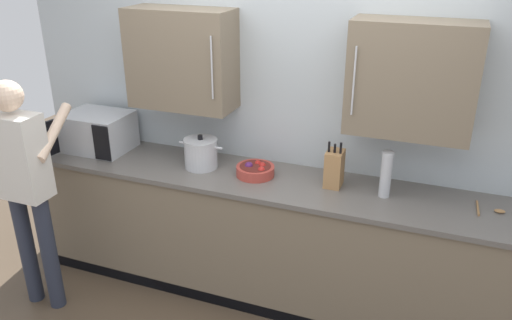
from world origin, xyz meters
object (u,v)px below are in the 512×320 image
object	(u,v)px
thermos_flask	(386,174)
stock_pot	(201,153)
wooden_spoon	(490,210)
person_figure	(24,179)
fruit_bowl	(255,170)
knife_block	(334,168)
microwave_oven	(95,132)

from	to	relation	value
thermos_flask	stock_pot	size ratio (longest dim) A/B	0.91
wooden_spoon	person_figure	distance (m)	3.00
thermos_flask	wooden_spoon	bearing A→B (deg)	2.69
fruit_bowl	thermos_flask	bearing A→B (deg)	0.11
wooden_spoon	person_figure	size ratio (longest dim) A/B	0.11
wooden_spoon	stock_pot	distance (m)	1.94
thermos_flask	knife_block	world-z (taller)	knife_block
stock_pot	knife_block	size ratio (longest dim) A/B	1.05
person_figure	wooden_spoon	bearing A→B (deg)	14.34
thermos_flask	person_figure	distance (m)	2.38
microwave_oven	fruit_bowl	distance (m)	1.35
person_figure	microwave_oven	bearing A→B (deg)	87.11
knife_block	fruit_bowl	world-z (taller)	knife_block
stock_pot	person_figure	xyz separation A→B (m)	(-0.97, -0.70, -0.05)
wooden_spoon	thermos_flask	xyz separation A→B (m)	(-0.63, -0.03, 0.15)
wooden_spoon	person_figure	xyz separation A→B (m)	(-2.90, -0.74, 0.04)
knife_block	fruit_bowl	bearing A→B (deg)	-176.02
microwave_oven	thermos_flask	xyz separation A→B (m)	(2.23, -0.01, 0.01)
fruit_bowl	microwave_oven	bearing A→B (deg)	179.57
stock_pot	person_figure	distance (m)	1.20
microwave_oven	stock_pot	xyz separation A→B (m)	(0.93, -0.02, -0.04)
stock_pot	knife_block	distance (m)	0.97
knife_block	person_figure	world-z (taller)	person_figure
microwave_oven	stock_pot	world-z (taller)	microwave_oven
stock_pot	person_figure	world-z (taller)	person_figure
microwave_oven	knife_block	world-z (taller)	knife_block
fruit_bowl	person_figure	bearing A→B (deg)	-152.81
stock_pot	fruit_bowl	distance (m)	0.42
knife_block	thermos_flask	bearing A→B (deg)	-6.11
thermos_flask	person_figure	xyz separation A→B (m)	(-2.27, -0.71, -0.10)
knife_block	wooden_spoon	bearing A→B (deg)	-0.39
microwave_oven	person_figure	size ratio (longest dim) A/B	0.43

